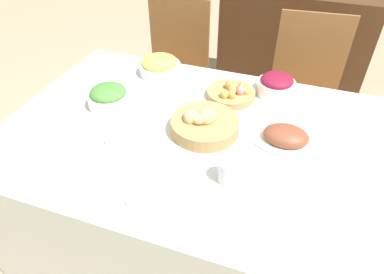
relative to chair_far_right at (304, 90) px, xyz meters
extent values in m
plane|color=tan|center=(-0.41, -0.87, -0.50)|extent=(12.00, 12.00, 0.00)
cube|color=silver|center=(-0.41, -0.87, -0.14)|extent=(1.61, 1.08, 0.73)
cylinder|color=brown|center=(-0.17, -0.29, -0.28)|extent=(0.03, 0.03, 0.44)
cylinder|color=brown|center=(0.22, -0.26, -0.28)|extent=(0.03, 0.03, 0.44)
cylinder|color=brown|center=(-0.20, 0.10, -0.28)|extent=(0.03, 0.03, 0.44)
cylinder|color=brown|center=(0.18, 0.13, -0.28)|extent=(0.03, 0.03, 0.44)
cube|color=brown|center=(0.01, -0.08, -0.05)|extent=(0.46, 0.46, 0.02)
cube|color=brown|center=(-0.01, 0.12, 0.19)|extent=(0.42, 0.06, 0.47)
cylinder|color=brown|center=(-1.07, -0.27, -0.28)|extent=(0.03, 0.03, 0.44)
cylinder|color=brown|center=(-0.68, -0.28, -0.28)|extent=(0.03, 0.03, 0.44)
cylinder|color=brown|center=(-1.06, 0.12, -0.28)|extent=(0.03, 0.03, 0.44)
cylinder|color=brown|center=(-0.67, 0.11, -0.28)|extent=(0.03, 0.03, 0.44)
cube|color=brown|center=(-0.87, -0.08, -0.05)|extent=(0.43, 0.43, 0.02)
cube|color=brown|center=(-0.86, 0.12, 0.19)|extent=(0.42, 0.03, 0.47)
cube|color=#4C2D19|center=(-0.15, 0.80, -0.08)|extent=(1.13, 0.44, 0.86)
cylinder|color=#AD8451|center=(-0.38, -0.85, 0.25)|extent=(0.28, 0.28, 0.06)
ellipsoid|color=tan|center=(-0.40, -0.87, 0.30)|extent=(0.09, 0.09, 0.05)
ellipsoid|color=tan|center=(-0.37, -0.85, 0.29)|extent=(0.10, 0.10, 0.05)
ellipsoid|color=tan|center=(-0.37, -0.84, 0.29)|extent=(0.11, 0.11, 0.05)
ellipsoid|color=tan|center=(-0.38, -0.85, 0.30)|extent=(0.06, 0.08, 0.06)
ellipsoid|color=tan|center=(-0.38, -0.84, 0.30)|extent=(0.07, 0.06, 0.05)
ellipsoid|color=tan|center=(-0.38, -0.86, 0.30)|extent=(0.08, 0.08, 0.05)
ellipsoid|color=tan|center=(-0.43, -0.86, 0.29)|extent=(0.08, 0.09, 0.06)
cylinder|color=#AD8451|center=(-0.34, -0.56, 0.24)|extent=(0.23, 0.23, 0.03)
ellipsoid|color=#F29E4C|center=(-0.32, -0.62, 0.27)|extent=(0.04, 0.04, 0.04)
ellipsoid|color=pink|center=(-0.29, -0.57, 0.27)|extent=(0.04, 0.04, 0.05)
ellipsoid|color=#F29E4C|center=(-0.29, -0.53, 0.27)|extent=(0.04, 0.04, 0.05)
ellipsoid|color=#F4D151|center=(-0.35, -0.62, 0.27)|extent=(0.04, 0.04, 0.05)
ellipsoid|color=#F29E4C|center=(-0.33, -0.58, 0.27)|extent=(0.04, 0.04, 0.05)
ellipsoid|color=#F29E4C|center=(-0.35, -0.54, 0.27)|extent=(0.04, 0.04, 0.05)
ellipsoid|color=#F4D151|center=(-0.27, -0.56, 0.27)|extent=(0.03, 0.03, 0.04)
ellipsoid|color=white|center=(-0.05, -0.81, 0.23)|extent=(0.28, 0.20, 0.01)
ellipsoid|color=brown|center=(-0.05, -0.81, 0.25)|extent=(0.18, 0.14, 0.07)
cylinder|color=silver|center=(-0.75, -0.46, 0.25)|extent=(0.22, 0.22, 0.05)
ellipsoid|color=#F4DB4C|center=(-0.75, -0.46, 0.29)|extent=(0.18, 0.18, 0.06)
cylinder|color=white|center=(-0.14, -0.46, 0.25)|extent=(0.18, 0.18, 0.07)
ellipsoid|color=maroon|center=(-0.14, -0.46, 0.29)|extent=(0.15, 0.15, 0.05)
cylinder|color=white|center=(-0.85, -0.81, 0.25)|extent=(0.19, 0.19, 0.06)
ellipsoid|color=#478438|center=(-0.85, -0.81, 0.29)|extent=(0.16, 0.16, 0.06)
cylinder|color=white|center=(-0.43, -1.22, 0.23)|extent=(0.24, 0.24, 0.01)
cube|color=silver|center=(-0.57, -1.22, 0.22)|extent=(0.02, 0.17, 0.00)
cube|color=silver|center=(-0.28, -1.22, 0.22)|extent=(0.02, 0.17, 0.00)
cube|color=silver|center=(-0.25, -1.22, 0.22)|extent=(0.02, 0.17, 0.00)
cylinder|color=silver|center=(-0.21, -1.09, 0.26)|extent=(0.07, 0.07, 0.09)
cube|color=white|center=(-0.66, -1.03, 0.24)|extent=(0.12, 0.07, 0.03)
camera|label=1|loc=(-0.06, -1.92, 1.11)|focal=32.00mm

